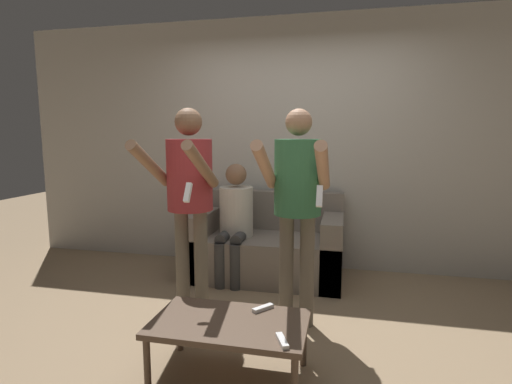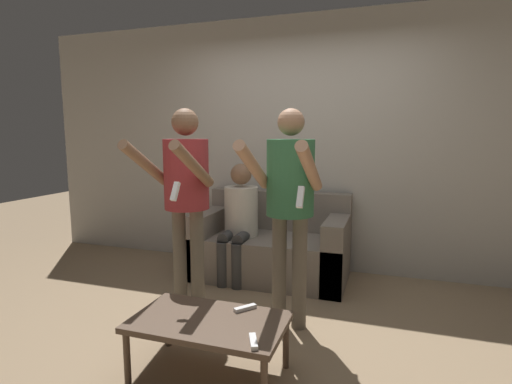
# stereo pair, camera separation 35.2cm
# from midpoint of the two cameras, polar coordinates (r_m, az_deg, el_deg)

# --- Properties ---
(ground_plane) EXTENTS (14.00, 14.00, 0.00)m
(ground_plane) POSITION_cam_midpoint_polar(r_m,az_deg,el_deg) (3.11, 3.41, -19.86)
(ground_plane) COLOR #937A5B
(wall_back) EXTENTS (6.40, 0.06, 2.70)m
(wall_back) POSITION_cam_midpoint_polar(r_m,az_deg,el_deg) (4.37, 9.28, 6.66)
(wall_back) COLOR #B7B2A8
(wall_back) RESTS_ON ground_plane
(couch) EXTENTS (1.53, 0.81, 0.86)m
(couch) POSITION_cam_midpoint_polar(r_m,az_deg,el_deg) (4.16, 4.75, -8.05)
(couch) COLOR slate
(couch) RESTS_ON ground_plane
(person_standing_left) EXTENTS (0.48, 0.75, 1.66)m
(person_standing_left) POSITION_cam_midpoint_polar(r_m,az_deg,el_deg) (3.19, -6.95, 0.81)
(person_standing_left) COLOR #6B6051
(person_standing_left) RESTS_ON ground_plane
(person_standing_right) EXTENTS (0.47, 0.77, 1.65)m
(person_standing_right) POSITION_cam_midpoint_polar(r_m,az_deg,el_deg) (2.93, 8.25, -0.10)
(person_standing_right) COLOR #6B6051
(person_standing_right) RESTS_ON ground_plane
(person_seated) EXTENTS (0.34, 0.54, 1.17)m
(person_seated) POSITION_cam_midpoint_polar(r_m,az_deg,el_deg) (4.00, 0.12, -3.42)
(person_seated) COLOR #383838
(person_seated) RESTS_ON ground_plane
(coffee_table) EXTENTS (0.92, 0.54, 0.36)m
(coffee_table) POSITION_cam_midpoint_polar(r_m,az_deg,el_deg) (2.52, -2.59, -18.53)
(coffee_table) COLOR brown
(coffee_table) RESTS_ON ground_plane
(remote_near) EXTENTS (0.09, 0.15, 0.02)m
(remote_near) POSITION_cam_midpoint_polar(r_m,az_deg,el_deg) (2.25, 4.41, -20.63)
(remote_near) COLOR white
(remote_near) RESTS_ON coffee_table
(remote_far) EXTENTS (0.12, 0.14, 0.02)m
(remote_far) POSITION_cam_midpoint_polar(r_m,az_deg,el_deg) (2.61, 2.46, -16.32)
(remote_far) COLOR white
(remote_far) RESTS_ON coffee_table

